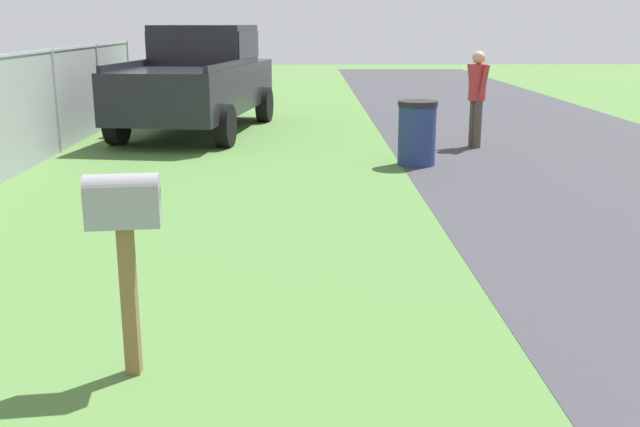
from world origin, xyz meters
TOP-DOWN VIEW (x-y plane):
  - mailbox at (5.29, 1.30)m, footprint 0.25×0.46m
  - pickup_truck at (16.04, 2.35)m, footprint 5.50×2.85m
  - trash_bin at (12.25, -1.49)m, footprint 0.61×0.61m
  - pedestrian at (13.90, -2.76)m, footprint 0.46×0.31m

SIDE VIEW (x-z plane):
  - trash_bin at x=12.25m, z-range 0.00..0.99m
  - pedestrian at x=13.90m, z-range 0.13..1.80m
  - mailbox at x=5.29m, z-range 0.37..1.66m
  - pickup_truck at x=16.04m, z-range 0.06..2.15m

